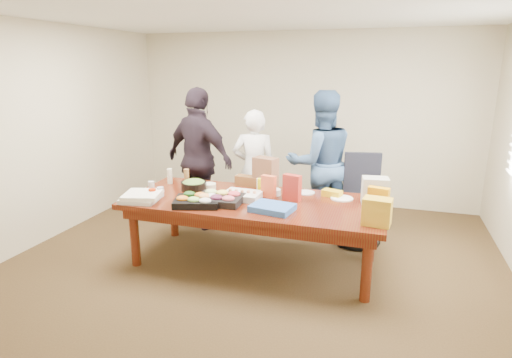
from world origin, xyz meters
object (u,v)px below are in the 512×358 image
(person_right, at_px, (320,163))
(salad_bowl, at_px, (194,186))
(sheet_cake, at_px, (242,195))
(office_chair, at_px, (359,203))
(conference_table, at_px, (254,232))
(person_center, at_px, (254,169))

(person_right, distance_m, salad_bowl, 1.69)
(sheet_cake, distance_m, salad_bowl, 0.67)
(person_right, xyz_separation_m, sheet_cake, (-0.67, -1.17, -0.15))
(office_chair, relative_size, sheet_cake, 2.66)
(sheet_cake, bearing_deg, conference_table, -3.30)
(conference_table, relative_size, salad_bowl, 9.25)
(person_center, height_order, salad_bowl, person_center)
(person_center, xyz_separation_m, sheet_cake, (0.21, -1.08, -0.03))
(conference_table, bearing_deg, salad_bowl, 169.17)
(office_chair, xyz_separation_m, person_center, (-1.42, 0.19, 0.27))
(person_center, height_order, person_right, person_right)
(person_center, distance_m, person_right, 0.89)
(office_chair, height_order, sheet_cake, office_chair)
(office_chair, relative_size, person_right, 0.57)
(salad_bowl, bearing_deg, sheet_cake, -11.94)
(person_center, distance_m, salad_bowl, 1.04)
(person_center, relative_size, salad_bowl, 5.36)
(conference_table, height_order, salad_bowl, salad_bowl)
(office_chair, xyz_separation_m, person_right, (-0.54, 0.29, 0.40))
(conference_table, bearing_deg, office_chair, 40.07)
(conference_table, relative_size, person_center, 1.73)
(office_chair, height_order, person_right, person_right)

